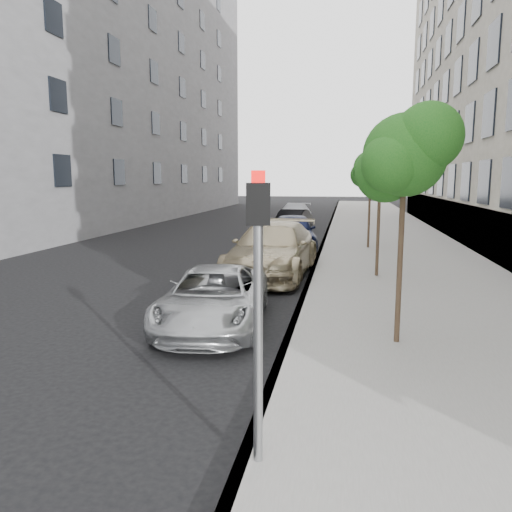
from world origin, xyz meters
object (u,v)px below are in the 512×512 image
(tree_near, at_px, (406,155))
(minivan, at_px, (214,298))
(suv, at_px, (273,250))
(sedan_rear, at_px, (295,214))
(tree_far, at_px, (371,168))
(sedan_blue, at_px, (293,231))
(sedan_black, at_px, (292,221))
(signal_pole, at_px, (258,285))
(tree_mid, at_px, (381,166))

(tree_near, height_order, minivan, tree_near)
(suv, relative_size, sedan_rear, 1.20)
(tree_far, relative_size, sedan_blue, 0.94)
(sedan_blue, distance_m, sedan_black, 6.40)
(tree_far, bearing_deg, suv, -117.42)
(sedan_rear, bearing_deg, tree_far, -67.58)
(signal_pole, xyz_separation_m, sedan_blue, (-1.45, 17.27, -1.28))
(signal_pole, distance_m, suv, 11.10)
(signal_pole, bearing_deg, tree_near, 56.75)
(minivan, relative_size, suv, 0.76)
(sedan_blue, bearing_deg, signal_pole, -94.38)
(suv, relative_size, sedan_black, 1.42)
(sedan_blue, xyz_separation_m, sedan_black, (-0.74, 6.36, -0.11))
(tree_near, distance_m, sedan_rear, 25.40)
(signal_pole, relative_size, minivan, 0.69)
(signal_pole, bearing_deg, suv, 87.66)
(suv, distance_m, sedan_blue, 6.33)
(tree_mid, distance_m, sedan_black, 13.70)
(tree_near, bearing_deg, sedan_black, 101.93)
(sedan_black, bearing_deg, tree_near, -69.27)
(tree_far, height_order, minivan, tree_far)
(tree_near, bearing_deg, sedan_rear, 100.25)
(tree_near, height_order, sedan_blue, tree_near)
(tree_far, bearing_deg, sedan_black, 122.98)
(tree_mid, relative_size, suv, 0.70)
(minivan, bearing_deg, suv, 80.50)
(suv, height_order, sedan_blue, suv)
(sedan_black, bearing_deg, sedan_blue, -74.52)
(signal_pole, distance_m, minivan, 5.66)
(tree_near, relative_size, signal_pole, 1.39)
(tree_mid, bearing_deg, tree_near, -90.00)
(signal_pole, xyz_separation_m, suv, (-1.45, 10.94, -1.22))
(tree_mid, distance_m, sedan_blue, 7.72)
(tree_far, bearing_deg, tree_near, -90.00)
(tree_mid, bearing_deg, sedan_blue, 117.40)
(sedan_black, height_order, sedan_rear, sedan_rear)
(tree_near, xyz_separation_m, tree_far, (0.00, 13.00, 0.04))
(tree_near, distance_m, tree_mid, 6.50)
(tree_near, xyz_separation_m, sedan_blue, (-3.33, 12.92, -2.77))
(tree_mid, relative_size, signal_pole, 1.35)
(suv, xyz_separation_m, sedan_blue, (0.00, 6.33, -0.07))
(tree_far, distance_m, minivan, 13.12)
(signal_pole, distance_m, sedan_rear, 29.33)
(sedan_blue, bearing_deg, sedan_black, 87.51)
(tree_mid, distance_m, tree_far, 6.50)
(minivan, relative_size, sedan_black, 1.08)
(minivan, xyz_separation_m, suv, (0.42, 5.80, 0.23))
(tree_near, bearing_deg, tree_far, 90.00)
(minivan, distance_m, suv, 5.82)
(suv, bearing_deg, sedan_blue, 93.10)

